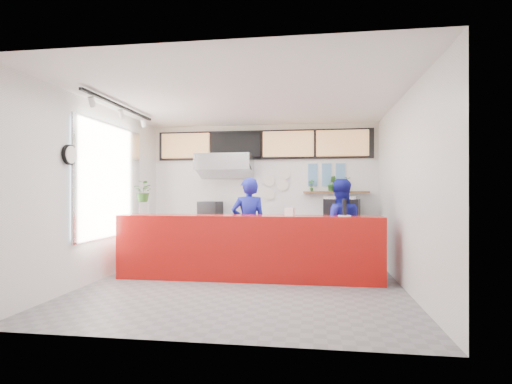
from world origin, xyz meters
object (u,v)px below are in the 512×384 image
Objects in this scene: panini_oven at (210,210)px; espresso_machine at (342,210)px; service_counter at (248,247)px; pepper_mill at (345,207)px; staff_right at (339,227)px; staff_center at (249,225)px.

espresso_machine is (2.84, 0.00, 0.03)m from panini_oven.
panini_oven is 2.84m from espresso_machine.
pepper_mill is (1.62, -0.06, 0.70)m from service_counter.
staff_right is at bearing 94.08° from pepper_mill.
pepper_mill is (-0.09, -1.86, 0.13)m from espresso_machine.
pepper_mill is (1.70, -0.65, 0.37)m from staff_center.
staff_center is at bearing 97.62° from service_counter.
staff_right is (1.58, 0.54, 0.32)m from service_counter.
staff_right is (2.71, -1.26, -0.23)m from panini_oven.
staff_center reaches higher than panini_oven.
espresso_machine is 1.29m from staff_right.
panini_oven is 0.25× the size of staff_center.
staff_center is 1.66m from staff_right.
staff_right is (-0.13, -1.26, -0.26)m from espresso_machine.
staff_center is 1.86m from pepper_mill.
staff_center is (1.05, -1.21, -0.21)m from panini_oven.
espresso_machine is at bearing -158.90° from staff_center.
staff_center is at bearing -39.32° from panini_oven.
panini_oven reaches higher than service_counter.
staff_right is 6.33× the size of pepper_mill.
service_counter is 2.55× the size of staff_center.
espresso_machine is 2.17m from staff_center.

